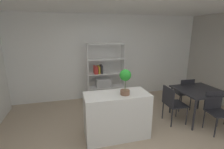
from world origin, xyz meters
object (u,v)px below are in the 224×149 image
at_px(dining_chair_island_side, 172,102).
at_px(dining_chair_far, 184,91).
at_px(open_bookshelf, 103,77).
at_px(potted_plant_on_island, 125,79).
at_px(dining_chair_near, 216,108).
at_px(dining_table, 199,93).
at_px(kitchen_island, 117,115).

bearing_deg(dining_chair_island_side, dining_chair_far, -53.11).
bearing_deg(open_bookshelf, potted_plant_on_island, -89.42).
bearing_deg(potted_plant_on_island, dining_chair_near, -7.42).
height_order(potted_plant_on_island, dining_chair_island_side, potted_plant_on_island).
bearing_deg(potted_plant_on_island, dining_chair_far, 21.13).
bearing_deg(potted_plant_on_island, dining_chair_island_side, 11.59).
bearing_deg(dining_table, dining_chair_island_side, 179.77).
height_order(kitchen_island, dining_table, kitchen_island).
height_order(kitchen_island, dining_chair_far, kitchen_island).
relative_size(kitchen_island, dining_chair_island_side, 1.47).
distance_m(kitchen_island, dining_chair_near, 2.18).
bearing_deg(dining_chair_near, potted_plant_on_island, 178.24).
bearing_deg(kitchen_island, open_bookshelf, 86.20).
distance_m(kitchen_island, potted_plant_on_island, 0.80).
relative_size(potted_plant_on_island, dining_chair_far, 0.56).
xyz_separation_m(open_bookshelf, dining_table, (2.02, -1.68, -0.09)).
relative_size(open_bookshelf, dining_chair_near, 2.06).
distance_m(open_bookshelf, dining_chair_near, 3.00).
bearing_deg(open_bookshelf, kitchen_island, -93.80).
bearing_deg(dining_chair_island_side, potted_plant_on_island, 103.30).
relative_size(open_bookshelf, dining_chair_island_side, 2.04).
relative_size(kitchen_island, open_bookshelf, 0.72).
relative_size(potted_plant_on_island, dining_table, 0.49).
bearing_deg(dining_chair_island_side, kitchen_island, 98.94).
bearing_deg(dining_chair_far, kitchen_island, 19.80).
relative_size(open_bookshelf, dining_table, 1.77).
relative_size(kitchen_island, potted_plant_on_island, 2.58).
height_order(open_bookshelf, dining_chair_near, open_bookshelf).
distance_m(potted_plant_on_island, dining_chair_near, 2.15).
bearing_deg(potted_plant_on_island, dining_table, 7.34).
relative_size(kitchen_island, dining_table, 1.27).
xyz_separation_m(potted_plant_on_island, dining_chair_far, (2.00, 0.77, -0.71)).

